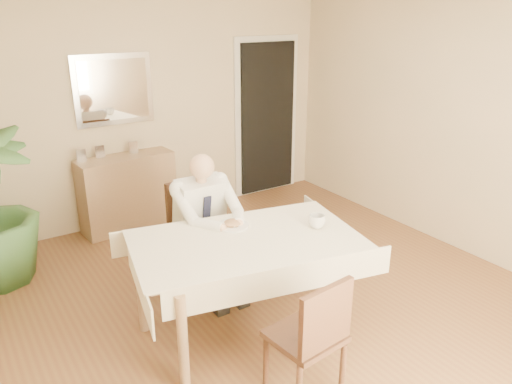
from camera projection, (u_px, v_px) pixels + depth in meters
room at (281, 162)px, 3.74m from camera, size 5.00×5.02×2.60m
doorway at (267, 119)px, 6.57m from camera, size 0.96×0.07×2.10m
mirror at (114, 90)px, 5.36m from camera, size 0.86×0.04×0.76m
dining_table at (246, 249)px, 3.78m from camera, size 1.92×1.36×0.75m
chair_far at (195, 225)px, 4.52m from camera, size 0.49×0.49×0.94m
chair_near at (313, 334)px, 3.09m from camera, size 0.45×0.45×0.88m
seated_man at (209, 220)px, 4.24m from camera, size 0.48×0.72×1.24m
plate at (232, 226)px, 3.96m from camera, size 0.26×0.26×0.02m
food at (232, 223)px, 3.95m from camera, size 0.14×0.14×0.06m
knife at (241, 225)px, 3.93m from camera, size 0.01×0.13×0.01m
fork at (232, 227)px, 3.89m from camera, size 0.01×0.13×0.01m
coffee_mug at (317, 221)px, 3.93m from camera, size 0.16×0.16×0.11m
sideboard at (128, 192)px, 5.64m from camera, size 1.08×0.45×0.84m
photo_frame_left at (81, 156)px, 5.26m from camera, size 0.10×0.02×0.14m
photo_frame_center at (100, 152)px, 5.40m from camera, size 0.10×0.02×0.14m
photo_frame_right at (133, 147)px, 5.57m from camera, size 0.10×0.02×0.14m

